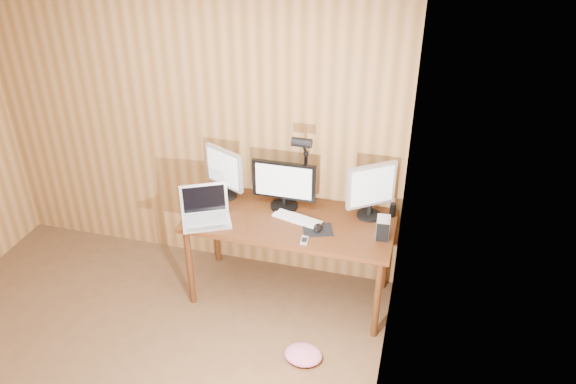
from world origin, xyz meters
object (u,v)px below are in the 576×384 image
at_px(monitor_center, 284,185).
at_px(mouse, 318,228).
at_px(desk, 292,227).
at_px(hard_drive, 383,228).
at_px(desk_lamp, 304,160).
at_px(keyboard, 297,218).
at_px(speaker, 393,210).
at_px(monitor_right, 371,189).
at_px(monitor_left, 224,172).
at_px(phone, 304,240).
at_px(laptop, 205,212).

distance_m(monitor_center, mouse, 0.45).
xyz_separation_m(desk, mouse, (0.24, -0.16, 0.14)).
xyz_separation_m(hard_drive, desk_lamp, (-0.66, 0.28, 0.33)).
bearing_deg(monitor_center, desk, -44.91).
height_order(mouse, hard_drive, hard_drive).
height_order(desk, keyboard, keyboard).
xyz_separation_m(monitor_center, speaker, (0.84, 0.09, -0.15)).
distance_m(keyboard, hard_drive, 0.66).
bearing_deg(monitor_right, keyboard, 164.12).
xyz_separation_m(monitor_left, mouse, (0.83, -0.29, -0.21)).
distance_m(desk, speaker, 0.80).
bearing_deg(phone, speaker, 34.74).
bearing_deg(phone, monitor_left, 143.67).
bearing_deg(monitor_center, phone, -57.71).
bearing_deg(laptop, desk, -5.93).
bearing_deg(laptop, desk_lamp, 3.43).
height_order(phone, desk_lamp, desk_lamp).
height_order(speaker, desk_lamp, desk_lamp).
bearing_deg(monitor_left, laptop, -69.15).
relative_size(laptop, keyboard, 1.11).
bearing_deg(speaker, mouse, -146.70).
distance_m(desk, mouse, 0.32).
relative_size(phone, desk_lamp, 0.16).
distance_m(phone, speaker, 0.77).
relative_size(monitor_left, keyboard, 1.06).
bearing_deg(desk, desk_lamp, 72.02).
xyz_separation_m(desk, monitor_right, (0.58, 0.12, 0.36)).
xyz_separation_m(monitor_center, monitor_right, (0.67, 0.04, 0.04)).
height_order(hard_drive, desk_lamp, desk_lamp).
relative_size(monitor_right, desk_lamp, 0.68).
bearing_deg(phone, desk_lamp, 98.75).
bearing_deg(monitor_right, monitor_center, 147.67).
bearing_deg(phone, mouse, 62.51).
distance_m(desk, hard_drive, 0.75).
bearing_deg(speaker, keyboard, -161.09).
distance_m(desk, phone, 0.39).
bearing_deg(laptop, speaker, -10.04).
bearing_deg(mouse, keyboard, 118.61).
height_order(monitor_left, laptop, monitor_left).
xyz_separation_m(laptop, phone, (0.80, -0.09, -0.06)).
bearing_deg(hard_drive, mouse, -178.85).
bearing_deg(laptop, monitor_right, -10.01).
relative_size(monitor_left, monitor_right, 0.96).
xyz_separation_m(monitor_left, phone, (0.77, -0.45, -0.22)).
distance_m(hard_drive, phone, 0.58).
relative_size(desk, mouse, 14.83).
bearing_deg(mouse, speaker, 0.50).
height_order(monitor_right, laptop, monitor_right).
bearing_deg(monitor_center, monitor_right, 2.90).
xyz_separation_m(monitor_right, phone, (-0.41, -0.45, -0.23)).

